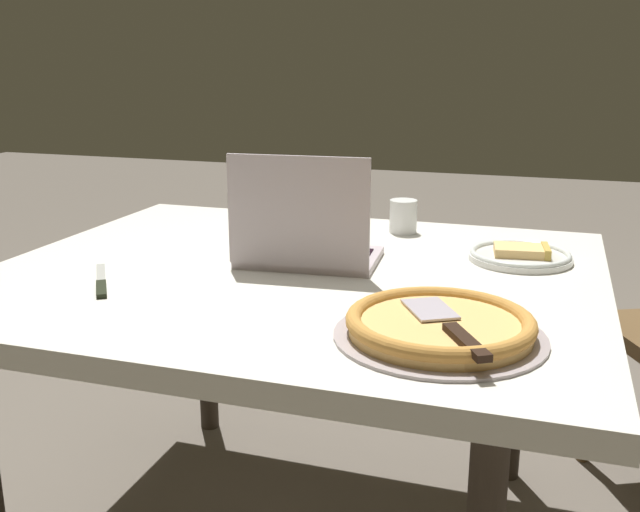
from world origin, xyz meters
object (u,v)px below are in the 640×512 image
dining_table (296,296)px  drink_cup (403,216)px  pizza_plate (521,255)px  table_knife (101,283)px  laptop (306,241)px  pizza_tray (440,326)px

dining_table → drink_cup: 0.45m
pizza_plate → table_knife: pizza_plate is taller
laptop → pizza_plate: bearing=-157.1°
pizza_plate → table_knife: (0.81, 0.46, -0.01)m
laptop → pizza_tray: 0.49m
pizza_plate → table_knife: 0.93m
pizza_plate → drink_cup: 0.37m
pizza_tray → pizza_plate: bearing=-100.9°
pizza_plate → pizza_tray: size_ratio=0.65×
dining_table → drink_cup: drink_cup is taller
laptop → pizza_tray: bearing=136.1°
dining_table → pizza_tray: 0.49m
dining_table → pizza_tray: (-0.37, 0.31, 0.09)m
drink_cup → laptop: bearing=69.6°
laptop → dining_table: bearing=65.0°
dining_table → laptop: laptop is taller
pizza_plate → pizza_tray: bearing=79.1°
drink_cup → table_knife: bearing=52.4°
table_knife → drink_cup: size_ratio=2.37×
dining_table → pizza_tray: size_ratio=3.70×
pizza_plate → laptop: bearing=22.9°
pizza_tray → drink_cup: size_ratio=4.06×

